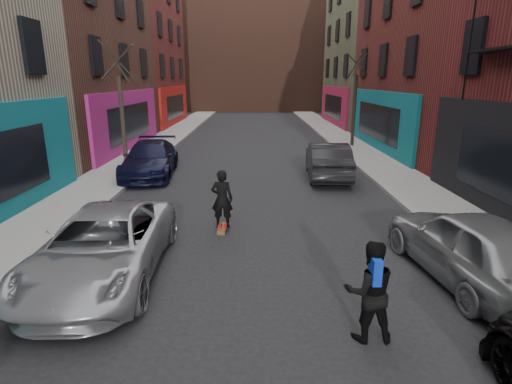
{
  "coord_description": "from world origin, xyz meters",
  "views": [
    {
      "loc": [
        0.04,
        -1.07,
        4.16
      ],
      "look_at": [
        0.07,
        7.96,
        1.6
      ],
      "focal_mm": 28.0,
      "sensor_mm": 36.0,
      "label": 1
    }
  ],
  "objects_px": {
    "parked_left_end": "(150,159)",
    "skateboarder": "(222,199)",
    "tree_right_far": "(356,90)",
    "parked_right_end": "(327,160)",
    "skateboard": "(223,228)",
    "parked_left_far": "(104,246)",
    "tree_left_far": "(121,96)",
    "parked_right_far": "(472,246)",
    "pedestrian": "(369,291)"
  },
  "relations": [
    {
      "from": "parked_left_far",
      "to": "parked_left_end",
      "type": "relative_size",
      "value": 1.0
    },
    {
      "from": "tree_left_far",
      "to": "skateboard",
      "type": "distance_m",
      "value": 10.48
    },
    {
      "from": "parked_left_far",
      "to": "parked_right_far",
      "type": "distance_m",
      "value": 7.8
    },
    {
      "from": "parked_left_end",
      "to": "tree_left_far",
      "type": "bearing_deg",
      "value": 129.55
    },
    {
      "from": "parked_left_far",
      "to": "pedestrian",
      "type": "height_order",
      "value": "pedestrian"
    },
    {
      "from": "skateboarder",
      "to": "pedestrian",
      "type": "bearing_deg",
      "value": 123.2
    },
    {
      "from": "tree_right_far",
      "to": "parked_right_end",
      "type": "xyz_separation_m",
      "value": [
        -3.0,
        -8.08,
        -2.76
      ]
    },
    {
      "from": "tree_left_far",
      "to": "parked_right_far",
      "type": "relative_size",
      "value": 1.4
    },
    {
      "from": "parked_left_end",
      "to": "skateboarder",
      "type": "xyz_separation_m",
      "value": [
        3.73,
        -6.76,
        0.18
      ]
    },
    {
      "from": "skateboarder",
      "to": "skateboard",
      "type": "bearing_deg",
      "value": -0.0
    },
    {
      "from": "parked_left_end",
      "to": "pedestrian",
      "type": "distance_m",
      "value": 13.38
    },
    {
      "from": "parked_right_end",
      "to": "pedestrian",
      "type": "distance_m",
      "value": 11.32
    },
    {
      "from": "tree_left_far",
      "to": "parked_right_far",
      "type": "distance_m",
      "value": 15.88
    },
    {
      "from": "parked_right_far",
      "to": "skateboard",
      "type": "xyz_separation_m",
      "value": [
        -5.47,
        2.97,
        -0.74
      ]
    },
    {
      "from": "parked_left_end",
      "to": "parked_right_end",
      "type": "relative_size",
      "value": 1.1
    },
    {
      "from": "parked_left_far",
      "to": "skateboard",
      "type": "bearing_deg",
      "value": 48.07
    },
    {
      "from": "tree_left_far",
      "to": "tree_right_far",
      "type": "height_order",
      "value": "tree_right_far"
    },
    {
      "from": "tree_right_far",
      "to": "skateboard",
      "type": "bearing_deg",
      "value": -116.17
    },
    {
      "from": "tree_right_far",
      "to": "pedestrian",
      "type": "xyz_separation_m",
      "value": [
        -4.31,
        -19.32,
        -2.66
      ]
    },
    {
      "from": "skateboarder",
      "to": "pedestrian",
      "type": "height_order",
      "value": "skateboarder"
    },
    {
      "from": "parked_left_far",
      "to": "parked_left_end",
      "type": "distance_m",
      "value": 9.62
    },
    {
      "from": "tree_right_far",
      "to": "parked_right_end",
      "type": "relative_size",
      "value": 1.45
    },
    {
      "from": "parked_right_far",
      "to": "parked_right_end",
      "type": "relative_size",
      "value": 0.99
    },
    {
      "from": "skateboarder",
      "to": "parked_right_far",
      "type": "bearing_deg",
      "value": 155.44
    },
    {
      "from": "tree_left_far",
      "to": "parked_left_end",
      "type": "distance_m",
      "value": 3.48
    },
    {
      "from": "parked_left_far",
      "to": "skateboarder",
      "type": "bearing_deg",
      "value": 48.07
    },
    {
      "from": "parked_right_end",
      "to": "tree_right_far",
      "type": "bearing_deg",
      "value": -106.7
    },
    {
      "from": "tree_left_far",
      "to": "skateboard",
      "type": "relative_size",
      "value": 8.12
    },
    {
      "from": "tree_left_far",
      "to": "parked_right_end",
      "type": "distance_m",
      "value": 9.97
    },
    {
      "from": "parked_left_end",
      "to": "parked_right_far",
      "type": "relative_size",
      "value": 1.11
    },
    {
      "from": "parked_left_end",
      "to": "skateboarder",
      "type": "bearing_deg",
      "value": -66.08
    },
    {
      "from": "tree_right_far",
      "to": "parked_left_end",
      "type": "height_order",
      "value": "tree_right_far"
    },
    {
      "from": "parked_right_end",
      "to": "skateboarder",
      "type": "bearing_deg",
      "value": 60.86
    },
    {
      "from": "tree_left_far",
      "to": "parked_left_far",
      "type": "xyz_separation_m",
      "value": [
        3.0,
        -11.15,
        -2.66
      ]
    },
    {
      "from": "pedestrian",
      "to": "parked_left_far",
      "type": "bearing_deg",
      "value": -24.25
    },
    {
      "from": "tree_right_far",
      "to": "pedestrian",
      "type": "relative_size",
      "value": 3.93
    },
    {
      "from": "tree_right_far",
      "to": "parked_right_end",
      "type": "bearing_deg",
      "value": -110.38
    },
    {
      "from": "skateboard",
      "to": "skateboarder",
      "type": "bearing_deg",
      "value": 0.0
    },
    {
      "from": "tree_right_far",
      "to": "parked_left_end",
      "type": "xyz_separation_m",
      "value": [
        -10.8,
        -7.63,
        -2.78
      ]
    },
    {
      "from": "parked_left_end",
      "to": "pedestrian",
      "type": "xyz_separation_m",
      "value": [
        6.49,
        -11.69,
        0.13
      ]
    },
    {
      "from": "parked_left_far",
      "to": "pedestrian",
      "type": "xyz_separation_m",
      "value": [
        5.09,
        -2.18,
        0.15
      ]
    },
    {
      "from": "parked_left_far",
      "to": "parked_left_end",
      "type": "xyz_separation_m",
      "value": [
        -1.4,
        9.52,
        0.03
      ]
    },
    {
      "from": "tree_left_far",
      "to": "pedestrian",
      "type": "height_order",
      "value": "tree_left_far"
    },
    {
      "from": "parked_left_far",
      "to": "pedestrian",
      "type": "bearing_deg",
      "value": -24.88
    },
    {
      "from": "skateboarder",
      "to": "pedestrian",
      "type": "xyz_separation_m",
      "value": [
        2.77,
        -4.93,
        -0.06
      ]
    },
    {
      "from": "parked_right_end",
      "to": "skateboard",
      "type": "xyz_separation_m",
      "value": [
        -4.07,
        -6.31,
        -0.72
      ]
    },
    {
      "from": "tree_left_far",
      "to": "skateboarder",
      "type": "xyz_separation_m",
      "value": [
        5.33,
        -8.39,
        -2.45
      ]
    },
    {
      "from": "parked_left_far",
      "to": "parked_right_end",
      "type": "height_order",
      "value": "parked_right_end"
    },
    {
      "from": "parked_right_far",
      "to": "skateboarder",
      "type": "distance_m",
      "value": 6.23
    },
    {
      "from": "tree_right_far",
      "to": "parked_right_far",
      "type": "height_order",
      "value": "tree_right_far"
    }
  ]
}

